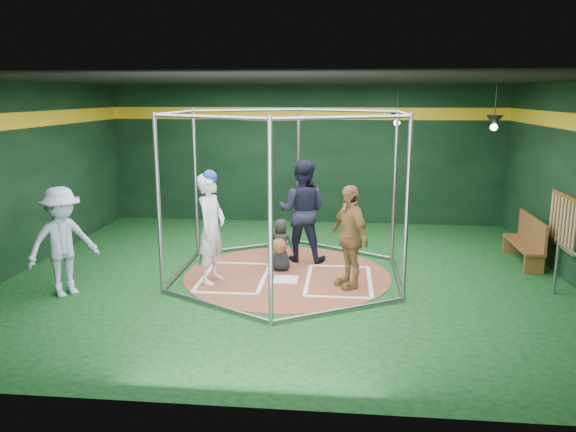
# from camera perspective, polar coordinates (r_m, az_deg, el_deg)

# --- Properties ---
(room_shell) EXTENTS (10.10, 9.10, 3.53)m
(room_shell) POSITION_cam_1_polar(r_m,az_deg,el_deg) (10.02, -0.05, 3.55)
(room_shell) COLOR #0B3412
(room_shell) RESTS_ON ground
(clay_disc) EXTENTS (3.80, 3.80, 0.01)m
(clay_disc) POSITION_cam_1_polar(r_m,az_deg,el_deg) (10.42, -0.06, -6.00)
(clay_disc) COLOR brown
(clay_disc) RESTS_ON ground
(home_plate) EXTENTS (0.43, 0.43, 0.01)m
(home_plate) POSITION_cam_1_polar(r_m,az_deg,el_deg) (10.14, -0.23, -6.47)
(home_plate) COLOR white
(home_plate) RESTS_ON clay_disc
(batter_box_left) EXTENTS (1.17, 1.77, 0.01)m
(batter_box_left) POSITION_cam_1_polar(r_m,az_deg,el_deg) (10.32, -5.48, -6.18)
(batter_box_left) COLOR white
(batter_box_left) RESTS_ON clay_disc
(batter_box_right) EXTENTS (1.17, 1.77, 0.01)m
(batter_box_right) POSITION_cam_1_polar(r_m,az_deg,el_deg) (10.13, 5.18, -6.53)
(batter_box_right) COLOR white
(batter_box_right) RESTS_ON clay_disc
(batting_cage) EXTENTS (4.05, 4.67, 3.00)m
(batting_cage) POSITION_cam_1_polar(r_m,az_deg,el_deg) (10.05, -0.06, 2.11)
(batting_cage) COLOR gray
(batting_cage) RESTS_ON ground
(bat_rack) EXTENTS (0.07, 1.25, 0.98)m
(bat_rack) POSITION_cam_1_polar(r_m,az_deg,el_deg) (11.19, 26.16, -0.47)
(bat_rack) COLOR brown
(bat_rack) RESTS_ON room_shell
(pendant_lamp_near) EXTENTS (0.34, 0.34, 0.90)m
(pendant_lamp_near) POSITION_cam_1_polar(r_m,az_deg,el_deg) (13.51, 11.03, 9.78)
(pendant_lamp_near) COLOR black
(pendant_lamp_near) RESTS_ON room_shell
(pendant_lamp_far) EXTENTS (0.34, 0.34, 0.90)m
(pendant_lamp_far) POSITION_cam_1_polar(r_m,az_deg,el_deg) (12.22, 20.22, 9.03)
(pendant_lamp_far) COLOR black
(pendant_lamp_far) RESTS_ON room_shell
(batter_figure) EXTENTS (0.60, 0.79, 2.00)m
(batter_figure) POSITION_cam_1_polar(r_m,az_deg,el_deg) (9.87, -7.82, -1.16)
(batter_figure) COLOR silver
(batter_figure) RESTS_ON clay_disc
(visitor_leopard) EXTENTS (0.90, 1.12, 1.78)m
(visitor_leopard) POSITION_cam_1_polar(r_m,az_deg,el_deg) (9.63, 6.26, -2.07)
(visitor_leopard) COLOR tan
(visitor_leopard) RESTS_ON clay_disc
(catcher_figure) EXTENTS (0.51, 0.57, 0.98)m
(catcher_figure) POSITION_cam_1_polar(r_m,az_deg,el_deg) (10.53, -0.77, -2.95)
(catcher_figure) COLOR black
(catcher_figure) RESTS_ON clay_disc
(umpire) EXTENTS (1.07, 0.88, 2.02)m
(umpire) POSITION_cam_1_polar(r_m,az_deg,el_deg) (11.09, 1.44, 0.54)
(umpire) COLOR black
(umpire) RESTS_ON clay_disc
(bystander_blue) EXTENTS (1.27, 1.33, 1.82)m
(bystander_blue) POSITION_cam_1_polar(r_m,az_deg,el_deg) (9.90, -21.93, -2.46)
(bystander_blue) COLOR #A1B1D5
(bystander_blue) RESTS_ON ground
(dugout_bench) EXTENTS (0.37, 1.60, 0.94)m
(dugout_bench) POSITION_cam_1_polar(r_m,az_deg,el_deg) (12.01, 23.14, -2.20)
(dugout_bench) COLOR brown
(dugout_bench) RESTS_ON ground
(steel_railing) EXTENTS (0.05, 1.05, 0.91)m
(steel_railing) POSITION_cam_1_polar(r_m,az_deg,el_deg) (9.88, 26.62, -4.74)
(steel_railing) COLOR gray
(steel_railing) RESTS_ON ground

